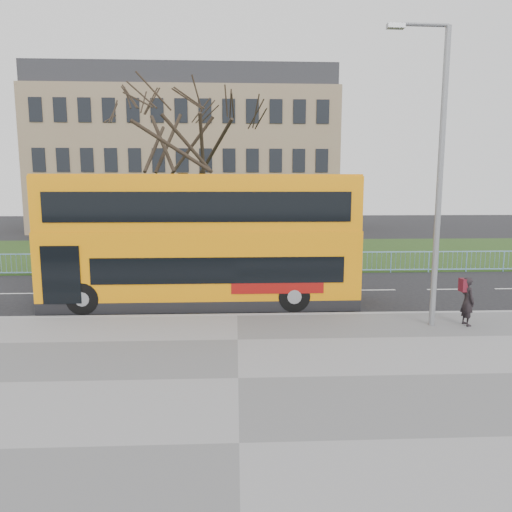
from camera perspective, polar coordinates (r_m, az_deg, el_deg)
The scene contains 10 objects.
ground at distance 16.92m, azimuth -2.38°, elevation -6.31°, with size 120.00×120.00×0.00m, color black.
pavement at distance 10.50m, azimuth -2.24°, elevation -15.30°, with size 80.00×10.50×0.12m, color slate.
kerb at distance 15.41m, azimuth -2.36°, elevation -7.51°, with size 80.00×0.20×0.14m, color gray.
grass_verge at distance 30.97m, azimuth -2.48°, elevation 0.44°, with size 80.00×15.40×0.08m, color #233A15.
guard_railing at distance 23.27m, azimuth -2.45°, elevation -0.90°, with size 40.00×0.12×1.10m, color #80B7E3, non-canonical shape.
bare_tree at distance 26.61m, azimuth -9.17°, elevation 12.31°, with size 8.54×8.54×12.20m, color black, non-canonical shape.
civic_building at distance 51.69m, azimuth -8.23°, elevation 11.24°, with size 30.00×15.00×14.00m, color #876F56.
yellow_bus at distance 16.90m, azimuth -6.77°, elevation 2.35°, with size 11.27×2.74×4.72m.
pedestrian at distance 15.48m, azimuth 24.92°, elevation -5.15°, with size 0.55×0.36×1.50m, color black.
street_lamp at distance 14.64m, azimuth 21.67°, elevation 10.34°, with size 1.86×0.23×8.78m.
Camera 1 is at (-0.04, -16.38, 4.26)m, focal length 32.00 mm.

